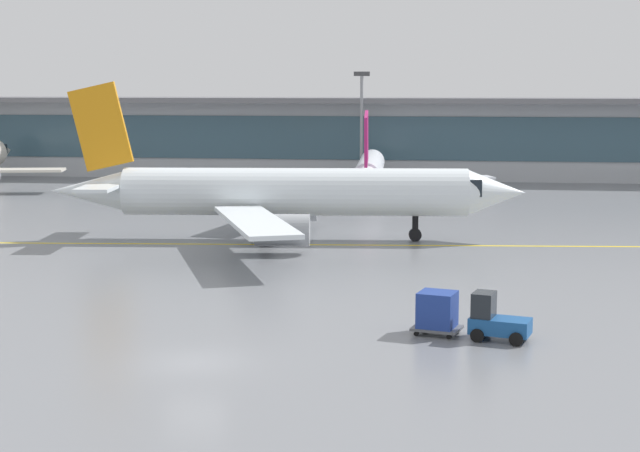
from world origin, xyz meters
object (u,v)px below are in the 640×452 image
baggage_tug (495,320)px  apron_light_mast_1 (362,122)px  taxiing_regional_jet (289,193)px  gate_airplane_1 (370,170)px  cargo_dolly_lead (437,311)px

baggage_tug → apron_light_mast_1: 70.16m
baggage_tug → apron_light_mast_1: bearing=114.8°
baggage_tug → apron_light_mast_1: apron_light_mast_1 is taller
taxiing_regional_jet → apron_light_mast_1: bearing=82.7°
gate_airplane_1 → cargo_dolly_lead: bearing=-175.1°
apron_light_mast_1 → taxiing_regional_jet: bearing=-91.9°
apron_light_mast_1 → cargo_dolly_lead: bearing=-82.0°
apron_light_mast_1 → gate_airplane_1: bearing=-81.4°
gate_airplane_1 → taxiing_regional_jet: (-3.46, -28.66, 0.75)m
gate_airplane_1 → apron_light_mast_1: (-2.06, 13.66, 4.30)m
taxiing_regional_jet → apron_light_mast_1: (1.41, 42.31, 3.55)m
gate_airplane_1 → baggage_tug: bearing=-172.6°
gate_airplane_1 → cargo_dolly_lead: size_ratio=10.96×
baggage_tug → cargo_dolly_lead: (-2.55, 0.68, 0.16)m
baggage_tug → apron_light_mast_1: (-12.10, 68.84, 6.07)m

